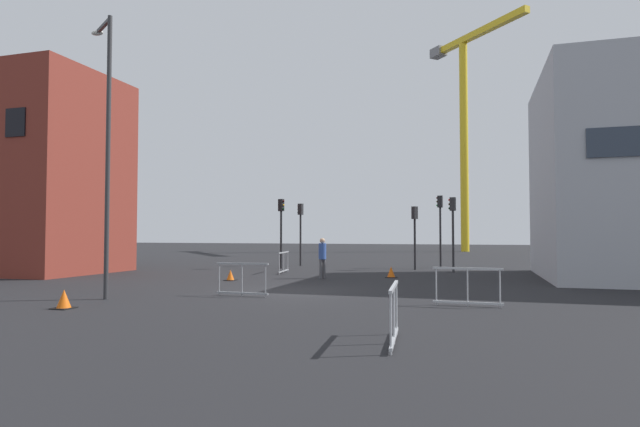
% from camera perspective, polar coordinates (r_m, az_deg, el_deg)
% --- Properties ---
extents(ground, '(160.00, 160.00, 0.00)m').
position_cam_1_polar(ground, '(18.36, -3.11, -8.55)').
color(ground, black).
extents(brick_building, '(8.86, 6.46, 10.15)m').
position_cam_1_polar(brick_building, '(31.15, -29.56, 3.70)').
color(brick_building, maroon).
rests_on(brick_building, ground).
extents(construction_crane, '(10.39, 11.31, 24.35)m').
position_cam_1_polar(construction_crane, '(61.24, 15.66, 10.69)').
color(construction_crane, yellow).
rests_on(construction_crane, ground).
extents(streetlamp_tall, '(1.43, 0.99, 8.87)m').
position_cam_1_polar(streetlamp_tall, '(17.75, -22.42, 7.88)').
color(streetlamp_tall, '#2D2D30').
rests_on(streetlamp_tall, ground).
extents(traffic_light_near, '(0.39, 0.30, 3.90)m').
position_cam_1_polar(traffic_light_near, '(32.55, -2.17, -1.15)').
color(traffic_light_near, '#232326').
rests_on(traffic_light_near, ground).
extents(traffic_light_median, '(0.39, 0.31, 4.02)m').
position_cam_1_polar(traffic_light_median, '(30.05, -4.29, -0.92)').
color(traffic_light_median, black).
rests_on(traffic_light_median, ground).
extents(traffic_light_corner, '(0.36, 0.38, 3.53)m').
position_cam_1_polar(traffic_light_corner, '(29.41, 10.39, -1.44)').
color(traffic_light_corner, '#232326').
rests_on(traffic_light_corner, ground).
extents(traffic_light_verge, '(0.39, 0.28, 4.26)m').
position_cam_1_polar(traffic_light_verge, '(31.36, 13.08, -0.66)').
color(traffic_light_verge, '#232326').
rests_on(traffic_light_verge, ground).
extents(traffic_light_far, '(0.39, 0.29, 3.91)m').
position_cam_1_polar(traffic_light_far, '(27.88, 14.40, -0.89)').
color(traffic_light_far, '#2D2D30').
rests_on(traffic_light_far, ground).
extents(pedestrian_walking, '(0.34, 0.34, 1.82)m').
position_cam_1_polar(pedestrian_walking, '(23.42, 0.26, -4.56)').
color(pedestrian_walking, '#4C4C51').
rests_on(pedestrian_walking, ground).
extents(safety_barrier_mid_span, '(0.24, 1.98, 1.08)m').
position_cam_1_polar(safety_barrier_mid_span, '(9.81, 8.13, -10.80)').
color(safety_barrier_mid_span, '#B2B5BA').
rests_on(safety_barrier_mid_span, ground).
extents(safety_barrier_left_run, '(1.90, 0.14, 1.08)m').
position_cam_1_polar(safety_barrier_left_run, '(15.12, 15.93, -7.69)').
color(safety_barrier_left_run, '#B2B5BA').
rests_on(safety_barrier_left_run, ground).
extents(safety_barrier_rear, '(1.82, 0.07, 1.08)m').
position_cam_1_polar(safety_barrier_rear, '(17.05, -8.58, -7.12)').
color(safety_barrier_rear, gray).
rests_on(safety_barrier_rear, ground).
extents(safety_barrier_front, '(0.37, 2.24, 1.08)m').
position_cam_1_polar(safety_barrier_front, '(26.75, -4.02, -5.34)').
color(safety_barrier_front, '#9EA0A5').
rests_on(safety_barrier_front, ground).
extents(traffic_cone_striped, '(0.51, 0.51, 0.52)m').
position_cam_1_polar(traffic_cone_striped, '(15.75, -26.35, -8.51)').
color(traffic_cone_striped, black).
rests_on(traffic_cone_striped, ground).
extents(traffic_cone_orange, '(0.50, 0.50, 0.51)m').
position_cam_1_polar(traffic_cone_orange, '(24.13, 7.83, -6.45)').
color(traffic_cone_orange, black).
rests_on(traffic_cone_orange, ground).
extents(traffic_cone_by_barrier, '(0.45, 0.45, 0.46)m').
position_cam_1_polar(traffic_cone_by_barrier, '(22.76, -9.83, -6.76)').
color(traffic_cone_by_barrier, black).
rests_on(traffic_cone_by_barrier, ground).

